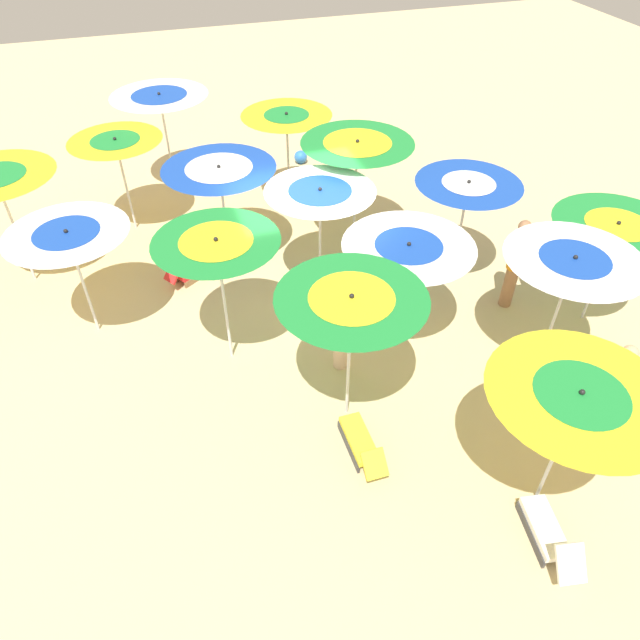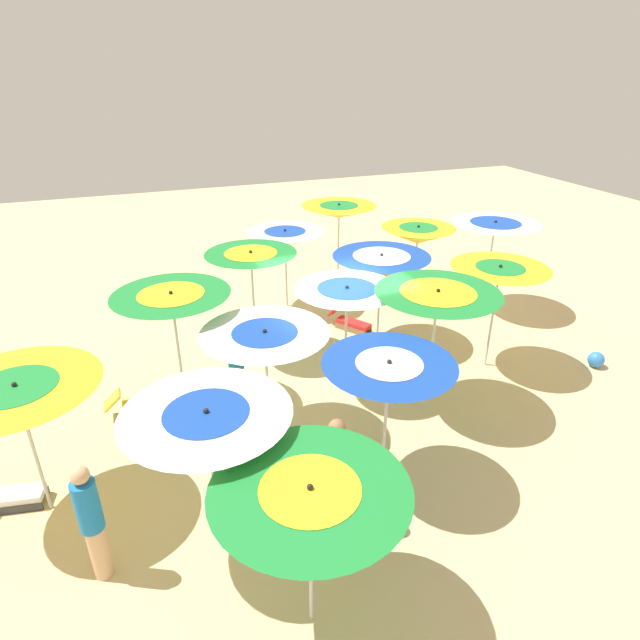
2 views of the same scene
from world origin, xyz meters
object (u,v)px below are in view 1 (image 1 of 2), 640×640
(lounger_1, at_px, (361,443))
(beach_umbrella_4, at_px, (577,403))
(beach_umbrella_14, at_px, (615,233))
(beachgoer_2, at_px, (341,330))
(beach_umbrella_5, at_px, (117,150))
(beach_umbrella_11, at_px, (287,122))
(lounger_2, at_px, (549,534))
(beach_umbrella_2, at_px, (217,249))
(beachgoer_1, at_px, (515,262))
(beach_umbrella_3, at_px, (351,310))
(beach_umbrella_7, at_px, (320,198))
(beach_ball, at_px, (301,157))
(beach_umbrella_8, at_px, (408,254))
(beach_umbrella_10, at_px, (160,102))
(beach_umbrella_1, at_px, (70,243))
(lounger_0, at_px, (193,270))
(beach_umbrella_6, at_px, (220,177))
(beachgoer_0, at_px, (612,389))
(beach_umbrella_9, at_px, (572,269))
(beach_umbrella_12, at_px, (357,152))
(beach_umbrella_13, at_px, (467,193))

(lounger_1, bearing_deg, beach_umbrella_4, -125.70)
(beach_umbrella_14, height_order, beachgoer_2, beach_umbrella_14)
(beach_umbrella_5, bearing_deg, beach_umbrella_11, -3.40)
(lounger_2, bearing_deg, lounger_1, 50.85)
(beach_umbrella_2, distance_m, beachgoer_1, 5.55)
(beach_umbrella_4, bearing_deg, beach_umbrella_3, 131.75)
(beach_umbrella_5, xyz_separation_m, beach_umbrella_7, (3.40, -3.51, 0.16))
(beach_umbrella_11, relative_size, beach_ball, 6.73)
(beach_umbrella_8, bearing_deg, beach_ball, 87.92)
(beach_umbrella_7, height_order, beach_umbrella_10, beach_umbrella_10)
(beach_umbrella_3, distance_m, beach_ball, 9.11)
(beach_umbrella_11, distance_m, beachgoer_2, 5.65)
(beachgoer_2, xyz_separation_m, beach_ball, (1.49, 7.70, -0.65))
(lounger_1, distance_m, beachgoer_1, 4.70)
(beach_umbrella_7, bearing_deg, beach_umbrella_1, 178.84)
(beach_umbrella_10, bearing_deg, beach_umbrella_14, -47.44)
(beach_umbrella_7, relative_size, beachgoer_1, 1.21)
(beach_umbrella_14, relative_size, lounger_0, 1.90)
(beach_umbrella_5, bearing_deg, beach_umbrella_14, -36.43)
(beach_umbrella_1, distance_m, beach_umbrella_7, 4.34)
(beach_umbrella_14, relative_size, lounger_1, 1.77)
(beach_umbrella_10, distance_m, beach_umbrella_14, 10.10)
(beach_umbrella_10, xyz_separation_m, beachgoer_2, (1.98, -7.26, -1.41))
(beach_umbrella_1, bearing_deg, beach_umbrella_6, 27.08)
(beach_umbrella_14, bearing_deg, lounger_0, 153.10)
(beach_umbrella_5, bearing_deg, beach_umbrella_8, -51.27)
(beach_umbrella_1, relative_size, beach_umbrella_2, 0.88)
(beach_umbrella_14, bearing_deg, beachgoer_2, 177.88)
(beach_umbrella_4, relative_size, beachgoer_0, 1.24)
(beach_umbrella_9, bearing_deg, beach_umbrella_10, 122.85)
(beach_umbrella_1, distance_m, lounger_2, 8.49)
(beach_umbrella_9, xyz_separation_m, lounger_2, (-1.82, -2.93, -1.84))
(beach_umbrella_6, distance_m, beach_ball, 5.20)
(lounger_0, distance_m, beachgoer_0, 8.02)
(beach_umbrella_3, bearing_deg, beach_umbrella_1, 139.09)
(beach_umbrella_11, xyz_separation_m, beach_umbrella_12, (0.90, -2.04, 0.07))
(beach_umbrella_14, relative_size, beachgoer_0, 1.20)
(beach_umbrella_8, distance_m, lounger_0, 4.80)
(beach_umbrella_6, xyz_separation_m, beachgoer_1, (4.89, -3.05, -0.99))
(beach_umbrella_5, xyz_separation_m, beach_umbrella_6, (1.85, -2.01, 0.08))
(beach_umbrella_9, bearing_deg, beach_umbrella_7, 133.82)
(beach_umbrella_11, bearing_deg, beach_umbrella_13, -57.16)
(beach_umbrella_12, distance_m, beach_umbrella_13, 2.34)
(beach_umbrella_2, xyz_separation_m, beachgoer_0, (5.08, -3.36, -1.32))
(beach_umbrella_6, bearing_deg, beach_ball, 55.78)
(beach_umbrella_8, bearing_deg, beach_umbrella_4, -80.92)
(lounger_2, bearing_deg, beach_umbrella_8, 14.20)
(lounger_0, relative_size, beachgoer_1, 0.60)
(lounger_0, bearing_deg, beach_umbrella_12, -32.10)
(beach_umbrella_8, height_order, lounger_1, beach_umbrella_8)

